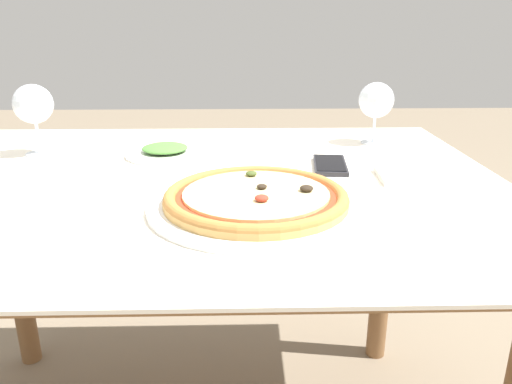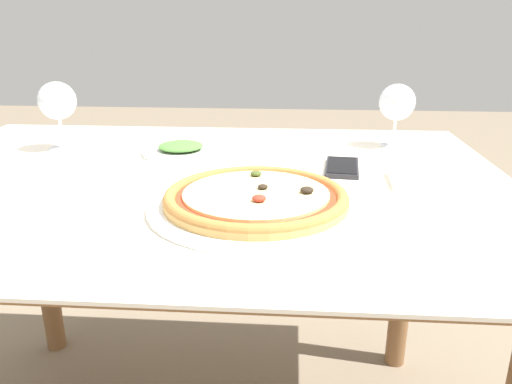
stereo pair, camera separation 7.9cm
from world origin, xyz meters
The scene contains 7 objects.
dining_table centered at (0.00, 0.00, 0.64)m, with size 1.33×0.97×0.72m.
pizza_plate centered at (0.15, -0.17, 0.74)m, with size 0.37×0.37×0.04m.
wine_glass_far_left centered at (-0.36, 0.20, 0.84)m, with size 0.09×0.09×0.17m.
wine_glass_far_right centered at (0.47, 0.29, 0.83)m, with size 0.09×0.09×0.16m.
cell_phone centered at (0.32, 0.07, 0.73)m, with size 0.08×0.15×0.01m.
side_plate centered at (-0.06, 0.18, 0.73)m, with size 0.19×0.19×0.03m.
napkin_folded centered at (0.48, -0.01, 0.73)m, with size 0.16×0.12×0.01m.
Camera 2 is at (0.21, -0.97, 1.04)m, focal length 35.00 mm.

